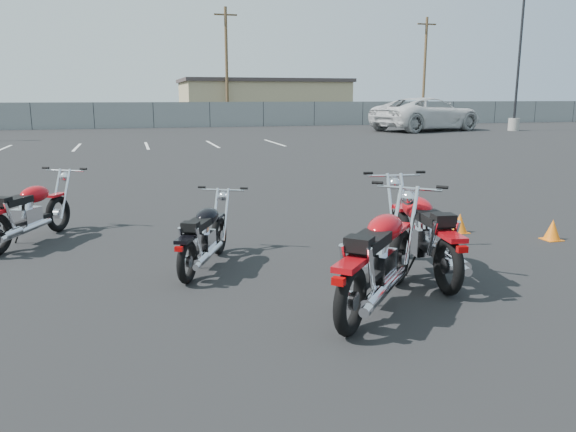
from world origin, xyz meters
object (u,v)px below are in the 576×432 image
object	(u,v)px
motorcycle_rear_red	(423,233)
white_van	(427,105)
motorcycle_front_red	(29,212)
motorcycle_third_red	(379,258)
motorcycle_second_black	(204,236)

from	to	relation	value
motorcycle_rear_red	white_van	xyz separation A→B (m)	(15.25, 27.03, 1.15)
white_van	motorcycle_rear_red	bearing A→B (deg)	133.67
motorcycle_front_red	white_van	xyz separation A→B (m)	(20.28, 24.05, 1.21)
motorcycle_third_red	white_van	xyz separation A→B (m)	(16.29, 27.96, 1.14)
motorcycle_third_red	motorcycle_front_red	bearing A→B (deg)	135.55
motorcycle_rear_red	white_van	bearing A→B (deg)	60.56
motorcycle_third_red	white_van	distance (m)	32.38
motorcycle_second_black	motorcycle_rear_red	bearing A→B (deg)	-20.37
motorcycle_front_red	white_van	world-z (taller)	white_van
motorcycle_third_red	white_van	bearing A→B (deg)	59.78
white_van	motorcycle_second_black	bearing A→B (deg)	128.66
motorcycle_second_black	motorcycle_third_red	xyz separation A→B (m)	(1.59, -1.91, 0.11)
motorcycle_third_red	motorcycle_rear_red	bearing A→B (deg)	42.06
white_van	motorcycle_third_red	bearing A→B (deg)	132.89
motorcycle_front_red	motorcycle_third_red	xyz separation A→B (m)	(3.99, -3.91, 0.06)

